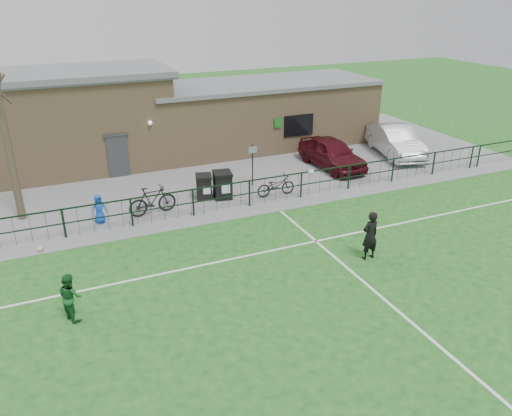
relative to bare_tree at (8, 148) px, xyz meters
name	(u,v)px	position (x,y,z in m)	size (l,w,h in m)	color
ground	(325,313)	(8.00, -10.50, -3.00)	(90.00, 90.00, 0.00)	#195418
paving_strip	(191,170)	(8.00, 3.00, -2.99)	(34.00, 13.00, 0.02)	slate
pitch_line_touch	(230,212)	(8.00, -2.70, -3.00)	(28.00, 0.10, 0.01)	white
pitch_line_mid	(267,251)	(8.00, -6.50, -3.00)	(28.00, 0.10, 0.01)	white
pitch_line_perp	(382,297)	(10.00, -10.50, -3.00)	(0.10, 16.00, 0.01)	white
perimeter_fence	(228,197)	(8.00, -2.50, -2.40)	(28.00, 0.10, 1.20)	black
bare_tree	(8,148)	(0.00, 0.00, 0.00)	(0.30, 0.30, 6.00)	#403427
wheelie_bin_left	(223,186)	(8.26, -1.16, -2.42)	(0.74, 0.84, 1.13)	black
wheelie_bin_right	(204,187)	(7.49, -0.86, -2.48)	(0.66, 0.75, 1.00)	black
sign_post	(253,165)	(10.10, -0.26, -1.98)	(0.06, 0.06, 2.00)	black
car_maroon	(332,153)	(14.91, 0.49, -2.21)	(1.82, 4.52, 1.54)	#480C14
car_silver	(395,141)	(19.26, 0.89, -2.16)	(1.74, 4.98, 1.64)	#B7BBC0
bicycle_d	(152,200)	(5.01, -1.69, -2.37)	(0.57, 2.02, 1.21)	black
bicycle_e	(276,186)	(10.55, -1.88, -2.51)	(0.63, 1.80, 0.94)	black
spectator_child	(99,209)	(2.88, -1.67, -2.39)	(0.58, 0.37, 1.18)	blue
goalkeeper_kick	(369,234)	(11.01, -8.26, -2.09)	(1.14, 3.33, 2.42)	black
outfield_player	(70,297)	(1.31, -7.85, -2.29)	(0.69, 0.54, 1.42)	#185525
ball_ground	(40,249)	(0.56, -3.28, -2.89)	(0.23, 0.23, 0.23)	silver
clubhouse	(157,117)	(7.12, 6.00, -0.78)	(24.25, 5.40, 4.96)	tan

